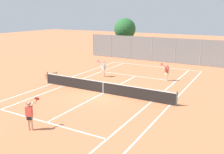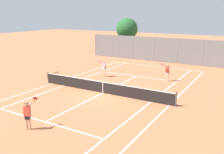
{
  "view_description": "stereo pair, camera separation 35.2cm",
  "coord_description": "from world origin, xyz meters",
  "px_view_note": "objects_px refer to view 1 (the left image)",
  "views": [
    {
      "loc": [
        10.03,
        -16.34,
        6.27
      ],
      "look_at": [
        -0.02,
        1.5,
        1.0
      ],
      "focal_mm": 40.0,
      "sensor_mm": 36.0,
      "label": 1
    },
    {
      "loc": [
        10.34,
        -16.16,
        6.27
      ],
      "look_at": [
        -0.02,
        1.5,
        1.0
      ],
      "focal_mm": 40.0,
      "sensor_mm": 36.0,
      "label": 2
    }
  ],
  "objects_px": {
    "player_far_left": "(103,68)",
    "tree_behind_left": "(125,30)",
    "player_near_side": "(30,114)",
    "loose_tennis_ball_2": "(189,71)",
    "tennis_net": "(103,87)",
    "loose_tennis_ball_1": "(74,87)",
    "courtside_bench": "(51,74)",
    "loose_tennis_ball_0": "(55,117)",
    "player_far_right": "(167,71)"
  },
  "relations": [
    {
      "from": "player_far_left",
      "to": "tree_behind_left",
      "type": "xyz_separation_m",
      "value": [
        -4.5,
        13.89,
        2.87
      ]
    },
    {
      "from": "player_far_left",
      "to": "player_far_right",
      "type": "bearing_deg",
      "value": 14.62
    },
    {
      "from": "tennis_net",
      "to": "player_far_right",
      "type": "distance_m",
      "value": 6.97
    },
    {
      "from": "player_near_side",
      "to": "loose_tennis_ball_2",
      "type": "relative_size",
      "value": 26.88
    },
    {
      "from": "tennis_net",
      "to": "loose_tennis_ball_1",
      "type": "xyz_separation_m",
      "value": [
        -2.96,
        0.03,
        -0.48
      ]
    },
    {
      "from": "loose_tennis_ball_2",
      "to": "courtside_bench",
      "type": "distance_m",
      "value": 14.8
    },
    {
      "from": "loose_tennis_ball_0",
      "to": "tree_behind_left",
      "type": "bearing_deg",
      "value": 106.52
    },
    {
      "from": "loose_tennis_ball_2",
      "to": "player_far_left",
      "type": "bearing_deg",
      "value": -137.29
    },
    {
      "from": "player_far_left",
      "to": "courtside_bench",
      "type": "xyz_separation_m",
      "value": [
        -4.35,
        -2.83,
        -0.52
      ]
    },
    {
      "from": "loose_tennis_ball_0",
      "to": "loose_tennis_ball_2",
      "type": "distance_m",
      "value": 17.28
    },
    {
      "from": "loose_tennis_ball_1",
      "to": "loose_tennis_ball_2",
      "type": "height_order",
      "value": "same"
    },
    {
      "from": "loose_tennis_ball_1",
      "to": "player_far_right",
      "type": "bearing_deg",
      "value": 44.35
    },
    {
      "from": "player_near_side",
      "to": "player_far_right",
      "type": "xyz_separation_m",
      "value": [
        3.37,
        13.68,
        0.0
      ]
    },
    {
      "from": "tennis_net",
      "to": "tree_behind_left",
      "type": "height_order",
      "value": "tree_behind_left"
    },
    {
      "from": "tree_behind_left",
      "to": "courtside_bench",
      "type": "bearing_deg",
      "value": -89.49
    },
    {
      "from": "tennis_net",
      "to": "player_far_left",
      "type": "distance_m",
      "value": 5.34
    },
    {
      "from": "player_near_side",
      "to": "tennis_net",
      "type": "bearing_deg",
      "value": 89.39
    },
    {
      "from": "player_far_left",
      "to": "courtside_bench",
      "type": "distance_m",
      "value": 5.21
    },
    {
      "from": "player_far_left",
      "to": "courtside_bench",
      "type": "height_order",
      "value": "player_far_left"
    },
    {
      "from": "loose_tennis_ball_0",
      "to": "player_far_right",
      "type": "bearing_deg",
      "value": 73.83
    },
    {
      "from": "courtside_bench",
      "to": "loose_tennis_ball_1",
      "type": "bearing_deg",
      "value": -22.42
    },
    {
      "from": "player_far_right",
      "to": "courtside_bench",
      "type": "xyz_separation_m",
      "value": [
        -10.38,
        -4.4,
        -0.52
      ]
    },
    {
      "from": "loose_tennis_ball_1",
      "to": "loose_tennis_ball_0",
      "type": "bearing_deg",
      "value": -63.11
    },
    {
      "from": "loose_tennis_ball_1",
      "to": "courtside_bench",
      "type": "relative_size",
      "value": 0.04
    },
    {
      "from": "player_far_left",
      "to": "courtside_bench",
      "type": "relative_size",
      "value": 1.18
    },
    {
      "from": "player_far_right",
      "to": "loose_tennis_ball_1",
      "type": "distance_m",
      "value": 8.78
    },
    {
      "from": "loose_tennis_ball_2",
      "to": "tree_behind_left",
      "type": "relative_size",
      "value": 0.01
    },
    {
      "from": "loose_tennis_ball_1",
      "to": "loose_tennis_ball_2",
      "type": "bearing_deg",
      "value": 56.59
    },
    {
      "from": "tennis_net",
      "to": "player_far_right",
      "type": "relative_size",
      "value": 6.76
    },
    {
      "from": "courtside_bench",
      "to": "loose_tennis_ball_0",
      "type": "bearing_deg",
      "value": -46.36
    },
    {
      "from": "player_far_right",
      "to": "courtside_bench",
      "type": "bearing_deg",
      "value": -157.03
    },
    {
      "from": "tree_behind_left",
      "to": "loose_tennis_ball_2",
      "type": "bearing_deg",
      "value": -32.34
    },
    {
      "from": "tree_behind_left",
      "to": "player_far_left",
      "type": "bearing_deg",
      "value": -72.07
    },
    {
      "from": "player_far_right",
      "to": "tree_behind_left",
      "type": "relative_size",
      "value": 0.32
    },
    {
      "from": "loose_tennis_ball_0",
      "to": "tree_behind_left",
      "type": "relative_size",
      "value": 0.01
    },
    {
      "from": "player_far_left",
      "to": "tree_behind_left",
      "type": "height_order",
      "value": "tree_behind_left"
    },
    {
      "from": "player_near_side",
      "to": "loose_tennis_ball_2",
      "type": "xyz_separation_m",
      "value": [
        4.44,
        18.66,
        -0.89
      ]
    },
    {
      "from": "player_far_left",
      "to": "loose_tennis_ball_2",
      "type": "bearing_deg",
      "value": 42.71
    },
    {
      "from": "player_near_side",
      "to": "loose_tennis_ball_2",
      "type": "height_order",
      "value": "player_near_side"
    },
    {
      "from": "loose_tennis_ball_1",
      "to": "courtside_bench",
      "type": "bearing_deg",
      "value": 157.58
    },
    {
      "from": "tennis_net",
      "to": "courtside_bench",
      "type": "height_order",
      "value": "tennis_net"
    },
    {
      "from": "tennis_net",
      "to": "loose_tennis_ball_1",
      "type": "bearing_deg",
      "value": 179.44
    },
    {
      "from": "loose_tennis_ball_1",
      "to": "loose_tennis_ball_2",
      "type": "xyz_separation_m",
      "value": [
        7.31,
        11.08,
        0.0
      ]
    },
    {
      "from": "player_near_side",
      "to": "courtside_bench",
      "type": "height_order",
      "value": "player_near_side"
    },
    {
      "from": "tennis_net",
      "to": "courtside_bench",
      "type": "bearing_deg",
      "value": 166.25
    },
    {
      "from": "loose_tennis_ball_0",
      "to": "courtside_bench",
      "type": "height_order",
      "value": "courtside_bench"
    },
    {
      "from": "loose_tennis_ball_0",
      "to": "tree_behind_left",
      "type": "height_order",
      "value": "tree_behind_left"
    },
    {
      "from": "player_near_side",
      "to": "loose_tennis_ball_0",
      "type": "relative_size",
      "value": 26.88
    },
    {
      "from": "player_near_side",
      "to": "loose_tennis_ball_2",
      "type": "bearing_deg",
      "value": 76.63
    },
    {
      "from": "courtside_bench",
      "to": "tree_behind_left",
      "type": "xyz_separation_m",
      "value": [
        -0.15,
        16.72,
        3.39
      ]
    }
  ]
}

